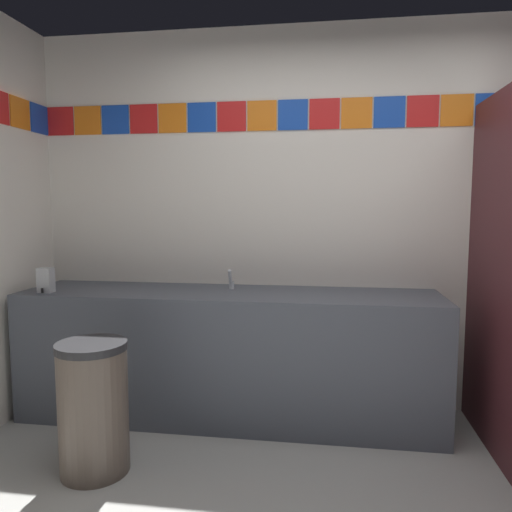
% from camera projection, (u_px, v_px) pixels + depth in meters
% --- Properties ---
extents(wall_back, '(4.42, 0.09, 2.60)m').
position_uv_depth(wall_back, '(354.00, 219.00, 3.26)').
color(wall_back, silver).
rests_on(wall_back, ground_plane).
extents(vanity_counter, '(2.70, 0.61, 0.84)m').
position_uv_depth(vanity_counter, '(229.00, 354.00, 3.13)').
color(vanity_counter, '#4C515B').
rests_on(vanity_counter, ground_plane).
extents(faucet_center, '(0.04, 0.10, 0.14)m').
position_uv_depth(faucet_center, '(231.00, 282.00, 3.17)').
color(faucet_center, silver).
rests_on(faucet_center, vanity_counter).
extents(soap_dispenser, '(0.09, 0.09, 0.16)m').
position_uv_depth(soap_dispenser, '(46.00, 280.00, 3.06)').
color(soap_dispenser, '#B7BABF').
rests_on(soap_dispenser, vanity_counter).
extents(trash_bin, '(0.36, 0.36, 0.69)m').
position_uv_depth(trash_bin, '(94.00, 407.00, 2.48)').
color(trash_bin, brown).
rests_on(trash_bin, ground_plane).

